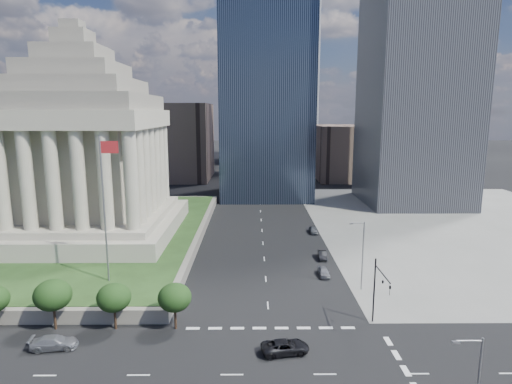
{
  "coord_description": "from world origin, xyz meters",
  "views": [
    {
      "loc": [
        -1.96,
        -32.26,
        24.93
      ],
      "look_at": [
        -1.59,
        16.43,
        15.8
      ],
      "focal_mm": 30.0,
      "sensor_mm": 36.0,
      "label": 1
    }
  ],
  "objects_px": {
    "suv_grey": "(54,343)",
    "parked_sedan_far": "(313,230)",
    "war_memorial": "(80,131)",
    "parked_sedan_near": "(324,272)",
    "street_lamp_north": "(362,252)",
    "flagpole": "(105,202)",
    "parked_sedan_mid": "(322,255)",
    "traffic_signal_ne": "(379,287)",
    "pickup_truck": "(285,347)"
  },
  "relations": [
    {
      "from": "pickup_truck",
      "to": "parked_sedan_mid",
      "type": "distance_m",
      "value": 30.54
    },
    {
      "from": "traffic_signal_ne",
      "to": "parked_sedan_mid",
      "type": "bearing_deg",
      "value": 95.78
    },
    {
      "from": "parked_sedan_far",
      "to": "parked_sedan_near",
      "type": "bearing_deg",
      "value": -95.42
    },
    {
      "from": "pickup_truck",
      "to": "street_lamp_north",
      "type": "bearing_deg",
      "value": -46.22
    },
    {
      "from": "suv_grey",
      "to": "parked_sedan_near",
      "type": "bearing_deg",
      "value": -65.03
    },
    {
      "from": "suv_grey",
      "to": "parked_sedan_far",
      "type": "distance_m",
      "value": 55.71
    },
    {
      "from": "parked_sedan_near",
      "to": "parked_sedan_far",
      "type": "height_order",
      "value": "parked_sedan_far"
    },
    {
      "from": "flagpole",
      "to": "traffic_signal_ne",
      "type": "xyz_separation_m",
      "value": [
        34.33,
        -10.3,
        -7.86
      ]
    },
    {
      "from": "war_memorial",
      "to": "parked_sedan_near",
      "type": "height_order",
      "value": "war_memorial"
    },
    {
      "from": "street_lamp_north",
      "to": "parked_sedan_mid",
      "type": "relative_size",
      "value": 2.56
    },
    {
      "from": "pickup_truck",
      "to": "suv_grey",
      "type": "bearing_deg",
      "value": 77.62
    },
    {
      "from": "street_lamp_north",
      "to": "suv_grey",
      "type": "distance_m",
      "value": 39.9
    },
    {
      "from": "war_memorial",
      "to": "parked_sedan_mid",
      "type": "xyz_separation_m",
      "value": [
        44.03,
        -9.95,
        -20.76
      ]
    },
    {
      "from": "suv_grey",
      "to": "parked_sedan_far",
      "type": "xyz_separation_m",
      "value": [
        33.94,
        44.18,
        -0.04
      ]
    },
    {
      "from": "parked_sedan_near",
      "to": "parked_sedan_far",
      "type": "relative_size",
      "value": 0.96
    },
    {
      "from": "flagpole",
      "to": "parked_sedan_near",
      "type": "height_order",
      "value": "flagpole"
    },
    {
      "from": "traffic_signal_ne",
      "to": "parked_sedan_far",
      "type": "xyz_separation_m",
      "value": [
        -1.78,
        40.25,
        -4.58
      ]
    },
    {
      "from": "parked_sedan_far",
      "to": "flagpole",
      "type": "bearing_deg",
      "value": -138.67
    },
    {
      "from": "war_memorial",
      "to": "parked_sedan_near",
      "type": "xyz_separation_m",
      "value": [
        43.0,
        -17.79,
        -20.75
      ]
    },
    {
      "from": "traffic_signal_ne",
      "to": "street_lamp_north",
      "type": "distance_m",
      "value": 11.34
    },
    {
      "from": "parked_sedan_near",
      "to": "parked_sedan_mid",
      "type": "height_order",
      "value": "parked_sedan_near"
    },
    {
      "from": "traffic_signal_ne",
      "to": "suv_grey",
      "type": "xyz_separation_m",
      "value": [
        -35.72,
        -3.93,
        -4.54
      ]
    },
    {
      "from": "flagpole",
      "to": "street_lamp_north",
      "type": "xyz_separation_m",
      "value": [
        35.16,
        1.0,
        -7.45
      ]
    },
    {
      "from": "parked_sedan_mid",
      "to": "street_lamp_north",
      "type": "bearing_deg",
      "value": -71.84
    },
    {
      "from": "parked_sedan_near",
      "to": "suv_grey",
      "type": "bearing_deg",
      "value": -148.85
    },
    {
      "from": "war_memorial",
      "to": "parked_sedan_far",
      "type": "relative_size",
      "value": 9.85
    },
    {
      "from": "suv_grey",
      "to": "pickup_truck",
      "type": "bearing_deg",
      "value": -99.8
    },
    {
      "from": "pickup_truck",
      "to": "parked_sedan_far",
      "type": "relative_size",
      "value": 1.28
    },
    {
      "from": "street_lamp_north",
      "to": "parked_sedan_near",
      "type": "xyz_separation_m",
      "value": [
        -4.33,
        5.21,
        -5.01
      ]
    },
    {
      "from": "street_lamp_north",
      "to": "flagpole",
      "type": "bearing_deg",
      "value": -178.37
    },
    {
      "from": "street_lamp_north",
      "to": "suv_grey",
      "type": "relative_size",
      "value": 2.04
    },
    {
      "from": "parked_sedan_near",
      "to": "parked_sedan_mid",
      "type": "relative_size",
      "value": 0.98
    },
    {
      "from": "pickup_truck",
      "to": "parked_sedan_near",
      "type": "xyz_separation_m",
      "value": [
        7.58,
        21.46,
        -0.06
      ]
    },
    {
      "from": "street_lamp_north",
      "to": "parked_sedan_near",
      "type": "height_order",
      "value": "street_lamp_north"
    },
    {
      "from": "parked_sedan_near",
      "to": "traffic_signal_ne",
      "type": "bearing_deg",
      "value": -79.28
    },
    {
      "from": "war_memorial",
      "to": "street_lamp_north",
      "type": "xyz_separation_m",
      "value": [
        47.33,
        -23.0,
        -15.74
      ]
    },
    {
      "from": "street_lamp_north",
      "to": "parked_sedan_near",
      "type": "distance_m",
      "value": 8.42
    },
    {
      "from": "war_memorial",
      "to": "parked_sedan_mid",
      "type": "bearing_deg",
      "value": -12.74
    },
    {
      "from": "war_memorial",
      "to": "flagpole",
      "type": "bearing_deg",
      "value": -63.11
    },
    {
      "from": "war_memorial",
      "to": "flagpole",
      "type": "xyz_separation_m",
      "value": [
        12.17,
        -24.0,
        -8.29
      ]
    },
    {
      "from": "traffic_signal_ne",
      "to": "parked_sedan_mid",
      "type": "xyz_separation_m",
      "value": [
        -2.47,
        24.35,
        -4.61
      ]
    },
    {
      "from": "flagpole",
      "to": "parked_sedan_mid",
      "type": "height_order",
      "value": "flagpole"
    },
    {
      "from": "street_lamp_north",
      "to": "parked_sedan_near",
      "type": "bearing_deg",
      "value": 129.74
    },
    {
      "from": "flagpole",
      "to": "street_lamp_north",
      "type": "relative_size",
      "value": 2.0
    },
    {
      "from": "flagpole",
      "to": "parked_sedan_near",
      "type": "distance_m",
      "value": 33.83
    },
    {
      "from": "war_memorial",
      "to": "parked_sedan_mid",
      "type": "height_order",
      "value": "war_memorial"
    },
    {
      "from": "war_memorial",
      "to": "suv_grey",
      "type": "relative_size",
      "value": 7.97
    },
    {
      "from": "street_lamp_north",
      "to": "parked_sedan_far",
      "type": "height_order",
      "value": "street_lamp_north"
    },
    {
      "from": "pickup_truck",
      "to": "suv_grey",
      "type": "height_order",
      "value": "suv_grey"
    },
    {
      "from": "suv_grey",
      "to": "parked_sedan_far",
      "type": "height_order",
      "value": "suv_grey"
    }
  ]
}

